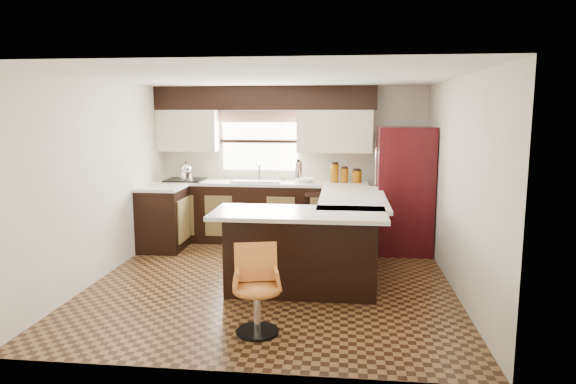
# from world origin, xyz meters

# --- Properties ---
(floor) EXTENTS (4.40, 4.40, 0.00)m
(floor) POSITION_xyz_m (0.00, 0.00, 0.00)
(floor) COLOR #49301A
(floor) RESTS_ON ground
(ceiling) EXTENTS (4.40, 4.40, 0.00)m
(ceiling) POSITION_xyz_m (0.00, 0.00, 2.40)
(ceiling) COLOR silver
(ceiling) RESTS_ON wall_back
(wall_back) EXTENTS (4.40, 0.00, 4.40)m
(wall_back) POSITION_xyz_m (0.00, 2.20, 1.20)
(wall_back) COLOR beige
(wall_back) RESTS_ON floor
(wall_front) EXTENTS (4.40, 0.00, 4.40)m
(wall_front) POSITION_xyz_m (0.00, -2.20, 1.20)
(wall_front) COLOR beige
(wall_front) RESTS_ON floor
(wall_left) EXTENTS (0.00, 4.40, 4.40)m
(wall_left) POSITION_xyz_m (-2.10, 0.00, 1.20)
(wall_left) COLOR beige
(wall_left) RESTS_ON floor
(wall_right) EXTENTS (0.00, 4.40, 4.40)m
(wall_right) POSITION_xyz_m (2.10, 0.00, 1.20)
(wall_right) COLOR beige
(wall_right) RESTS_ON floor
(base_cab_back) EXTENTS (3.30, 0.60, 0.90)m
(base_cab_back) POSITION_xyz_m (-0.45, 1.90, 0.45)
(base_cab_back) COLOR black
(base_cab_back) RESTS_ON floor
(base_cab_left) EXTENTS (0.60, 0.70, 0.90)m
(base_cab_left) POSITION_xyz_m (-1.80, 1.25, 0.45)
(base_cab_left) COLOR black
(base_cab_left) RESTS_ON floor
(counter_back) EXTENTS (3.30, 0.60, 0.04)m
(counter_back) POSITION_xyz_m (-0.45, 1.90, 0.92)
(counter_back) COLOR silver
(counter_back) RESTS_ON base_cab_back
(counter_left) EXTENTS (0.60, 0.70, 0.04)m
(counter_left) POSITION_xyz_m (-1.80, 1.25, 0.92)
(counter_left) COLOR silver
(counter_left) RESTS_ON base_cab_left
(soffit) EXTENTS (3.40, 0.35, 0.36)m
(soffit) POSITION_xyz_m (-0.40, 2.03, 2.22)
(soffit) COLOR black
(soffit) RESTS_ON wall_back
(upper_cab_left) EXTENTS (0.94, 0.35, 0.64)m
(upper_cab_left) POSITION_xyz_m (-1.62, 2.03, 1.72)
(upper_cab_left) COLOR beige
(upper_cab_left) RESTS_ON wall_back
(upper_cab_right) EXTENTS (1.14, 0.35, 0.64)m
(upper_cab_right) POSITION_xyz_m (0.68, 2.03, 1.72)
(upper_cab_right) COLOR beige
(upper_cab_right) RESTS_ON wall_back
(window_pane) EXTENTS (1.20, 0.02, 0.90)m
(window_pane) POSITION_xyz_m (-0.50, 2.18, 1.55)
(window_pane) COLOR white
(window_pane) RESTS_ON wall_back
(valance) EXTENTS (1.30, 0.06, 0.18)m
(valance) POSITION_xyz_m (-0.50, 2.14, 1.94)
(valance) COLOR #D19B93
(valance) RESTS_ON wall_back
(sink) EXTENTS (0.75, 0.45, 0.03)m
(sink) POSITION_xyz_m (-0.50, 1.88, 0.96)
(sink) COLOR #B2B2B7
(sink) RESTS_ON counter_back
(dishwasher) EXTENTS (0.58, 0.03, 0.78)m
(dishwasher) POSITION_xyz_m (0.55, 1.61, 0.43)
(dishwasher) COLOR black
(dishwasher) RESTS_ON floor
(cooktop) EXTENTS (0.58, 0.50, 0.02)m
(cooktop) POSITION_xyz_m (-1.65, 1.88, 0.96)
(cooktop) COLOR black
(cooktop) RESTS_ON counter_back
(peninsula_long) EXTENTS (0.60, 1.95, 0.90)m
(peninsula_long) POSITION_xyz_m (0.90, 0.62, 0.45)
(peninsula_long) COLOR black
(peninsula_long) RESTS_ON floor
(peninsula_return) EXTENTS (1.65, 0.60, 0.90)m
(peninsula_return) POSITION_xyz_m (0.38, -0.35, 0.45)
(peninsula_return) COLOR black
(peninsula_return) RESTS_ON floor
(counter_pen_long) EXTENTS (0.84, 1.95, 0.04)m
(counter_pen_long) POSITION_xyz_m (0.95, 0.62, 0.92)
(counter_pen_long) COLOR silver
(counter_pen_long) RESTS_ON peninsula_long
(counter_pen_return) EXTENTS (1.89, 0.84, 0.04)m
(counter_pen_return) POSITION_xyz_m (0.35, -0.44, 0.92)
(counter_pen_return) COLOR silver
(counter_pen_return) RESTS_ON peninsula_return
(refrigerator) EXTENTS (0.77, 0.74, 1.80)m
(refrigerator) POSITION_xyz_m (1.69, 1.54, 0.90)
(refrigerator) COLOR #3A090D
(refrigerator) RESTS_ON floor
(bar_chair) EXTENTS (0.52, 0.52, 0.81)m
(bar_chair) POSITION_xyz_m (0.07, -1.47, 0.41)
(bar_chair) COLOR orange
(bar_chair) RESTS_ON floor
(kettle) EXTENTS (0.20, 0.20, 0.27)m
(kettle) POSITION_xyz_m (-1.63, 1.88, 1.11)
(kettle) COLOR silver
(kettle) RESTS_ON cooktop
(percolator) EXTENTS (0.13, 0.13, 0.31)m
(percolator) POSITION_xyz_m (0.13, 1.90, 1.10)
(percolator) COLOR silver
(percolator) RESTS_ON counter_back
(mixing_bowl) EXTENTS (0.30, 0.30, 0.07)m
(mixing_bowl) POSITION_xyz_m (0.24, 1.90, 0.98)
(mixing_bowl) COLOR white
(mixing_bowl) RESTS_ON counter_back
(canister_large) EXTENTS (0.13, 0.13, 0.28)m
(canister_large) POSITION_xyz_m (0.69, 1.92, 1.09)
(canister_large) COLOR #844C09
(canister_large) RESTS_ON counter_back
(canister_med) EXTENTS (0.12, 0.12, 0.22)m
(canister_med) POSITION_xyz_m (0.84, 1.92, 1.05)
(canister_med) COLOR #844C09
(canister_med) RESTS_ON counter_back
(canister_small) EXTENTS (0.14, 0.14, 0.18)m
(canister_small) POSITION_xyz_m (1.03, 1.92, 1.04)
(canister_small) COLOR #844C09
(canister_small) RESTS_ON counter_back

